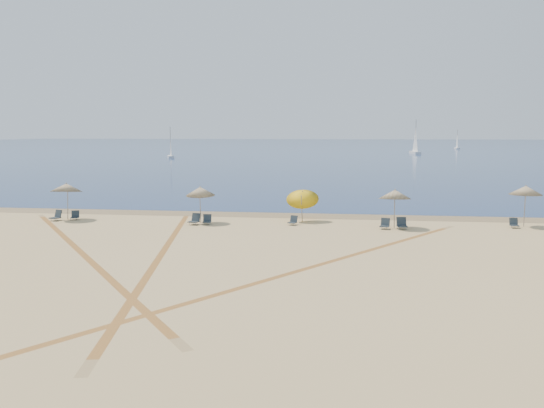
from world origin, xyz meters
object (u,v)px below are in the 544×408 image
Objects in this scene: chair_8 at (514,224)px; chair_7 at (402,224)px; umbrella_4 at (395,194)px; sailboat_2 at (171,148)px; umbrella_3 at (302,196)px; chair_1 at (57,216)px; chair_2 at (75,216)px; umbrella_1 at (66,188)px; sailboat_0 at (457,143)px; umbrella_2 at (200,191)px; sailboat_1 at (415,144)px; chair_6 at (385,224)px; chair_3 at (195,220)px; chair_5 at (293,221)px; umbrella_5 at (526,190)px; chair_4 at (207,220)px.

chair_7 is at bearing -168.08° from chair_8.
umbrella_4 is 0.35× the size of sailboat_2.
chair_1 is at bearing -174.01° from umbrella_3.
chair_7 reaches higher than chair_2.
sailboat_2 reaches higher than umbrella_1.
sailboat_0 is (56.53, 162.42, 1.68)m from chair_1.
umbrella_2 is 3.25× the size of chair_7.
sailboat_1 reaches higher than chair_2.
chair_1 is 21.72m from chair_6.
umbrella_3 is 1.03× the size of umbrella_4.
sailboat_0 reaches higher than chair_8.
sailboat_2 is (-49.92, 87.62, 1.86)m from chair_8.
chair_1 is at bearing -137.39° from umbrella_1.
umbrella_2 is 3.42× the size of chair_2.
chair_3 is 0.13× the size of sailboat_0.
sailboat_1 is at bearing 93.37° from chair_3.
chair_1 reaches higher than chair_5.
chair_1 is (-16.44, -1.72, -1.42)m from umbrella_3.
chair_7 is at bearing -18.24° from umbrella_3.
umbrella_3 is 3.36× the size of chair_6.
chair_5 is at bearing -90.48° from sailboat_2.
umbrella_5 is 3.53× the size of chair_6.
umbrella_2 is at bearing -106.36° from sailboat_0.
umbrella_1 is 3.73× the size of chair_4.
chair_6 is 98.45m from sailboat_2.
sailboat_0 is (40.08, 160.69, 0.26)m from umbrella_3.
chair_2 is at bearing -109.22° from sailboat_0.
chair_4 is 0.97× the size of chair_5.
chair_3 is (9.67, -0.38, 0.00)m from chair_1.
umbrella_3 is 3.67× the size of chair_4.
umbrella_5 is at bearing 25.65° from chair_5.
sailboat_1 reaches higher than umbrella_5.
chair_4 is (-6.00, -1.95, -1.45)m from umbrella_3.
chair_7 is (22.20, -0.85, -1.87)m from umbrella_1.
chair_2 is at bearing -178.00° from chair_8.
chair_6 is at bearing -106.56° from sailboat_1.
sailboat_2 is at bearing 125.09° from chair_3.
umbrella_2 is 0.35× the size of sailboat_2.
sailboat_0 is at bearing 80.79° from umbrella_5.
umbrella_3 is at bearing -104.32° from sailboat_0.
chair_7 is at bearing -106.09° from sailboat_1.
chair_8 is at bearing -3.91° from chair_4.
umbrella_2 is 4.03× the size of chair_8.
sailboat_1 is (36.53, 118.66, 2.49)m from chair_2.
sailboat_1 is (7.90, 118.15, 2.49)m from chair_8.
umbrella_3 is 3.52× the size of chair_2.
sailboat_0 is at bearing 70.93° from umbrella_1.
umbrella_4 is 12.77m from chair_3.
sailboat_0 is at bearing 66.63° from chair_4.
umbrella_4 is 0.27× the size of sailboat_1.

